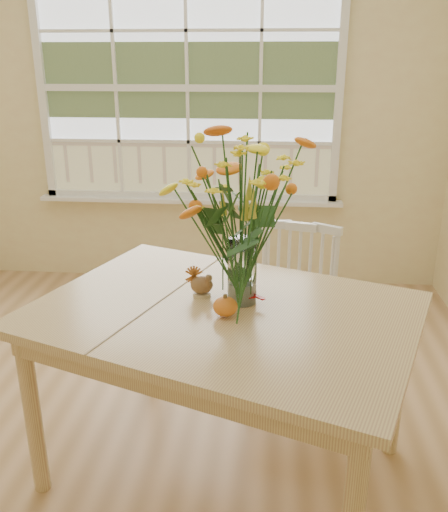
{
  "coord_description": "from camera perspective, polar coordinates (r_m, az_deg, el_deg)",
  "views": [
    {
      "loc": [
        0.65,
        -2.0,
        1.76
      ],
      "look_at": [
        0.47,
        0.0,
        1.03
      ],
      "focal_mm": 38.0,
      "sensor_mm": 36.0,
      "label": 1
    }
  ],
  "objects": [
    {
      "name": "pumpkin",
      "position": [
        2.13,
        0.14,
        -5.44
      ],
      "size": [
        0.1,
        0.1,
        0.08
      ],
      "primitive_type": "ellipsoid",
      "color": "orange",
      "rests_on": "dining_table"
    },
    {
      "name": "windsor_chair",
      "position": [
        2.95,
        7.43,
        -4.96
      ],
      "size": [
        0.51,
        0.49,
        0.92
      ],
      "rotation": [
        0.0,
        0.0,
        -0.22
      ],
      "color": "white",
      "rests_on": "floor"
    },
    {
      "name": "flower_vase",
      "position": [
        2.13,
        2.0,
        5.2
      ],
      "size": [
        0.57,
        0.57,
        0.68
      ],
      "color": "white",
      "rests_on": "dining_table"
    },
    {
      "name": "window",
      "position": [
        4.27,
        -3.88,
        16.98
      ],
      "size": [
        2.42,
        0.12,
        1.74
      ],
      "color": "silver",
      "rests_on": "wall_back"
    },
    {
      "name": "floor",
      "position": [
        2.75,
        -10.57,
        -20.33
      ],
      "size": [
        4.0,
        4.5,
        0.01
      ],
      "primitive_type": "cube",
      "color": "#AB8252",
      "rests_on": "ground"
    },
    {
      "name": "dining_table",
      "position": [
        2.25,
        -0.05,
        -7.66
      ],
      "size": [
        1.78,
        1.53,
        0.81
      ],
      "rotation": [
        0.0,
        0.0,
        -0.36
      ],
      "color": "tan",
      "rests_on": "floor"
    },
    {
      "name": "dark_gourd",
      "position": [
        2.26,
        2.34,
        -3.88
      ],
      "size": [
        0.13,
        0.1,
        0.08
      ],
      "color": "#38160F",
      "rests_on": "dining_table"
    },
    {
      "name": "wall_back",
      "position": [
        4.32,
        -3.74,
        14.61
      ],
      "size": [
        4.0,
        0.02,
        2.7
      ],
      "primitive_type": "cube",
      "color": "beige",
      "rests_on": "floor"
    },
    {
      "name": "turkey_figurine",
      "position": [
        2.31,
        -2.36,
        -3.07
      ],
      "size": [
        0.1,
        0.08,
        0.12
      ],
      "rotation": [
        0.0,
        0.0,
        0.04
      ],
      "color": "#CCB78C",
      "rests_on": "dining_table"
    }
  ]
}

